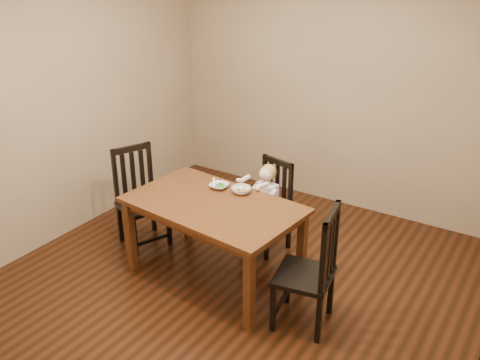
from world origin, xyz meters
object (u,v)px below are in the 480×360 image
Objects in this scene: chair_child at (269,207)px; bowl_veg at (241,190)px; dining_table at (213,212)px; bowl_peas at (219,186)px; chair_right at (311,271)px; toddler at (266,198)px; chair_left at (140,199)px.

chair_child is 0.55m from bowl_veg.
dining_table is 9.28× the size of bowl_peas.
chair_child reaches higher than dining_table.
toddler is at bearing 36.69° from chair_right.
chair_left is 0.97× the size of chair_right.
bowl_peas is 0.23m from bowl_veg.
toddler is (1.11, 0.55, 0.07)m from chair_left.
bowl_veg is at bearing 96.66° from chair_child.
chair_right is at bearing -7.38° from dining_table.
toddler is at bearing 90.00° from chair_child.
bowl_peas is (-0.26, -0.40, 0.22)m from toddler.
chair_child is 5.34× the size of bowl_peas.
chair_left is 0.91m from bowl_peas.
chair_right is at bearing -25.28° from bowl_veg.
dining_table is 0.70m from toddler.
toddler is (-0.87, 0.81, 0.06)m from chair_right.
chair_child is at bearing 140.66° from chair_left.
bowl_peas reaches higher than dining_table.
bowl_veg is at bearing 54.40° from chair_right.
chair_left is (-0.98, 0.13, -0.18)m from dining_table.
dining_table is 1.74× the size of chair_child.
chair_left is 5.86× the size of bowl_peas.
dining_table is at bearing -107.55° from bowl_veg.
chair_right is 1.23m from bowl_peas.
bowl_peas is 0.96× the size of bowl_veg.
chair_child is 0.91× the size of chair_left.
toddler is 0.45m from bowl_veg.
dining_table is at bearing 105.17° from chair_left.
chair_child is 5.11× the size of bowl_veg.
dining_table is at bearing 72.30° from chair_right.
bowl_veg is at bearing 5.24° from bowl_peas.
bowl_veg reaches higher than toddler.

